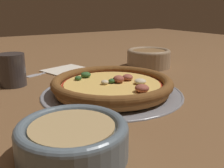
% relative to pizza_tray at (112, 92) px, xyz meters
% --- Properties ---
extents(ground_plane, '(3.00, 3.00, 0.00)m').
position_rel_pizza_tray_xyz_m(ground_plane, '(0.00, 0.00, -0.00)').
color(ground_plane, brown).
extents(pizza_tray, '(0.35, 0.35, 0.01)m').
position_rel_pizza_tray_xyz_m(pizza_tray, '(0.00, 0.00, 0.00)').
color(pizza_tray, gray).
rests_on(pizza_tray, ground_plane).
extents(pizza, '(0.30, 0.30, 0.04)m').
position_rel_pizza_tray_xyz_m(pizza, '(-0.00, 0.00, 0.02)').
color(pizza, '#BC7F42').
rests_on(pizza, pizza_tray).
extents(bowl_near, '(0.16, 0.16, 0.05)m').
position_rel_pizza_tray_xyz_m(bowl_near, '(0.20, 0.21, 0.03)').
color(bowl_near, slate).
rests_on(bowl_near, ground_plane).
extents(bowl_far, '(0.15, 0.15, 0.06)m').
position_rel_pizza_tray_xyz_m(bowl_far, '(-0.27, -0.18, 0.03)').
color(bowl_far, '#9E8466').
rests_on(bowl_far, ground_plane).
extents(drinking_cup, '(0.07, 0.07, 0.09)m').
position_rel_pizza_tray_xyz_m(drinking_cup, '(0.19, -0.20, 0.04)').
color(drinking_cup, '#383333').
rests_on(drinking_cup, ground_plane).
extents(napkin, '(0.16, 0.14, 0.01)m').
position_rel_pizza_tray_xyz_m(napkin, '(-0.00, -0.29, 0.00)').
color(napkin, beige).
rests_on(napkin, ground_plane).
extents(fork, '(0.16, 0.07, 0.00)m').
position_rel_pizza_tray_xyz_m(fork, '(0.07, -0.29, -0.00)').
color(fork, '#B7B7BC').
rests_on(fork, ground_plane).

